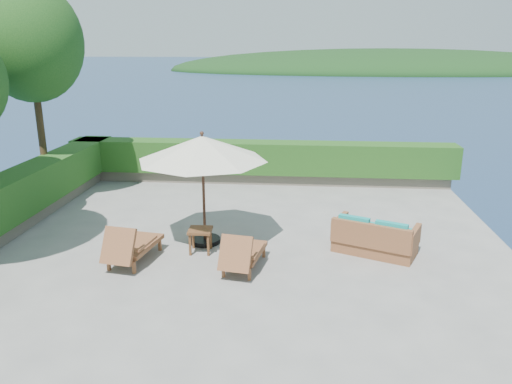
# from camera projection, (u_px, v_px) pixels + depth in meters

# --- Properties ---
(ground) EXTENTS (12.00, 12.00, 0.00)m
(ground) POSITION_uv_depth(u_px,v_px,m) (239.00, 249.00, 11.02)
(ground) COLOR gray
(ground) RESTS_ON ground
(foundation) EXTENTS (12.00, 12.00, 3.00)m
(foundation) POSITION_uv_depth(u_px,v_px,m) (240.00, 312.00, 11.46)
(foundation) COLOR #4E453D
(foundation) RESTS_ON ocean
(ocean) EXTENTS (600.00, 600.00, 0.00)m
(ocean) POSITION_uv_depth(u_px,v_px,m) (240.00, 366.00, 11.87)
(ocean) COLOR navy
(ocean) RESTS_ON ground
(offshore_island) EXTENTS (126.00, 57.60, 12.60)m
(offshore_island) POSITION_uv_depth(u_px,v_px,m) (385.00, 71.00, 143.36)
(offshore_island) COLOR black
(offshore_island) RESTS_ON ocean
(planter_wall_far) EXTENTS (12.00, 0.60, 0.36)m
(planter_wall_far) POSITION_uv_depth(u_px,v_px,m) (260.00, 177.00, 16.32)
(planter_wall_far) COLOR #6A6355
(planter_wall_far) RESTS_ON ground
(hedge_far) EXTENTS (12.40, 0.90, 1.00)m
(hedge_far) POSITION_uv_depth(u_px,v_px,m) (260.00, 157.00, 16.13)
(hedge_far) COLOR #1D4012
(hedge_far) RESTS_ON planter_wall_far
(tree_far) EXTENTS (2.80, 2.80, 6.03)m
(tree_far) POSITION_uv_depth(u_px,v_px,m) (30.00, 42.00, 13.35)
(tree_far) COLOR #412E19
(tree_far) RESTS_ON ground
(patio_umbrella) EXTENTS (2.97, 2.97, 2.57)m
(patio_umbrella) POSITION_uv_depth(u_px,v_px,m) (202.00, 149.00, 10.80)
(patio_umbrella) COLOR black
(patio_umbrella) RESTS_ON ground
(lounge_left) EXTENTS (0.90, 1.68, 0.92)m
(lounge_left) POSITION_uv_depth(u_px,v_px,m) (131.00, 246.00, 10.24)
(lounge_left) COLOR brown
(lounge_left) RESTS_ON ground
(lounge_right) EXTENTS (0.87, 1.60, 0.87)m
(lounge_right) POSITION_uv_depth(u_px,v_px,m) (243.00, 253.00, 9.94)
(lounge_right) COLOR brown
(lounge_right) RESTS_ON ground
(side_table) EXTENTS (0.52, 0.52, 0.53)m
(side_table) POSITION_uv_depth(u_px,v_px,m) (200.00, 233.00, 10.77)
(side_table) COLOR brown
(side_table) RESTS_ON ground
(wicker_loveseat) EXTENTS (1.94, 1.50, 0.85)m
(wicker_loveseat) POSITION_uv_depth(u_px,v_px,m) (374.00, 239.00, 10.74)
(wicker_loveseat) COLOR brown
(wicker_loveseat) RESTS_ON ground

